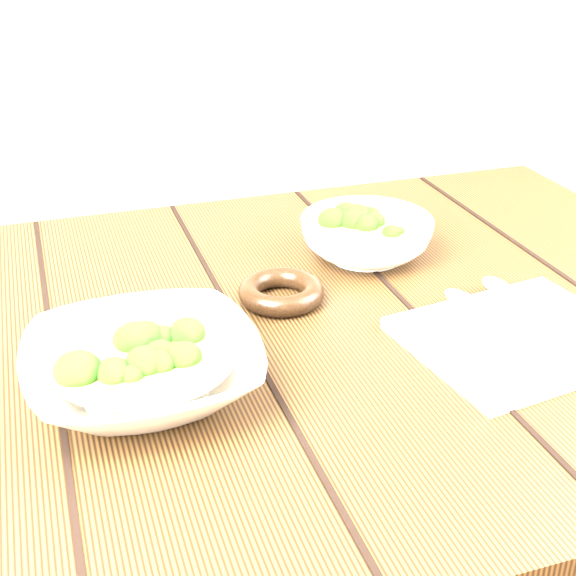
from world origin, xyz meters
The scene contains 7 objects.
table centered at (0.00, 0.00, 0.63)m, with size 1.20×0.80×0.75m.
soup_bowl_front centered at (-0.14, -0.09, 0.78)m, with size 0.23×0.23×0.07m.
soup_bowl_back centered at (0.19, 0.14, 0.78)m, with size 0.22×0.22×0.06m.
trivet centered at (0.04, 0.05, 0.76)m, with size 0.10×0.10×0.02m, color black.
napkin centered at (0.26, -0.12, 0.76)m, with size 0.23×0.19×0.01m, color beige.
spoon_left centered at (0.24, -0.08, 0.77)m, with size 0.04×0.19×0.01m.
spoon_right centered at (0.28, -0.06, 0.77)m, with size 0.03×0.19×0.01m.
Camera 1 is at (-0.21, -0.74, 1.19)m, focal length 50.00 mm.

